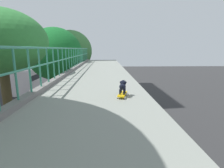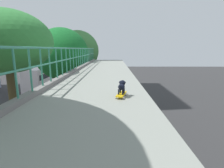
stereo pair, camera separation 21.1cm
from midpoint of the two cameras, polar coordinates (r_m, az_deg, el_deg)
name	(u,v)px [view 1 (the left image)]	position (r m, az deg, el deg)	size (l,w,h in m)	color
city_bus	(38,76)	(29.33, -23.56, 2.40)	(2.52, 11.68, 3.56)	white
roadside_tree_mid	(0,43)	(8.89, -33.88, 11.22)	(3.91, 3.91, 7.91)	#483C23
roadside_tree_far	(55,55)	(15.08, -18.81, 9.25)	(4.45, 4.45, 7.95)	#513521
roadside_tree_farthest	(71,51)	(21.55, -13.83, 10.64)	(5.02, 5.02, 8.43)	#4B3F28
toy_skateboard	(122,94)	(4.00, 1.98, -3.41)	(0.30, 0.54, 0.08)	gold
small_dog	(123,86)	(3.97, 2.09, -0.54)	(0.21, 0.34, 0.30)	black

